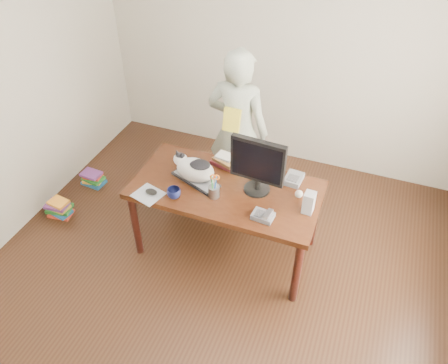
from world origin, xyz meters
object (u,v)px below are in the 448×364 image
desk (229,195)px  calculator (294,179)px  mouse (151,192)px  speaker (309,203)px  book_pile_b (93,178)px  keyboard (196,179)px  phone (263,216)px  book_stack (226,160)px  baseball (299,194)px  cat (194,168)px  coffee_mug (174,193)px  person (238,130)px  pen_cup (214,190)px  monitor (258,164)px  book_pile_a (59,208)px

desk → calculator: (0.51, 0.21, 0.17)m
mouse → calculator: size_ratio=0.60×
speaker → book_pile_b: speaker is taller
keyboard → calculator: size_ratio=2.43×
desk → phone: bearing=-38.2°
book_stack → calculator: size_ratio=1.40×
desk → baseball: (0.60, 0.02, 0.18)m
baseball → cat: bearing=-173.2°
keyboard → calculator: 0.84m
mouse → calculator: calculator is taller
phone → speaker: 0.37m
phone → baseball: size_ratio=2.68×
coffee_mug → phone: 0.76m
book_pile_b → person: bearing=14.1°
pen_cup → person: person is taller
coffee_mug → book_pile_b: coffee_mug is taller
keyboard → pen_cup: 0.27m
monitor → pen_cup: 0.42m
mouse → coffee_mug: (0.20, 0.03, 0.02)m
calculator → book_pile_b: (-2.23, 0.06, -0.70)m
phone → book_pile_a: (-2.15, 0.04, -0.69)m
book_pile_a → person: bearing=30.7°
phone → calculator: size_ratio=0.91×
speaker → desk: bearing=174.8°
pen_cup → mouse: pen_cup is taller
pen_cup → book_stack: size_ratio=0.86×
book_pile_a → book_pile_b: book_pile_a is taller
book_stack → book_pile_b: bearing=-165.5°
keyboard → coffee_mug: 0.28m
monitor → mouse: size_ratio=4.36×
cat → monitor: size_ratio=0.84×
pen_cup → book_pile_a: 1.85m
cat → pen_cup: 0.28m
cat → coffee_mug: cat is taller
book_stack → speaker: bearing=-6.5°
cat → book_pile_b: cat is taller
person → baseball: bearing=141.1°
calculator → book_pile_b: calculator is taller
cat → speaker: cat is taller
monitor → person: 0.83m
keyboard → speaker: (0.99, -0.03, 0.08)m
mouse → baseball: size_ratio=1.78×
phone → book_stack: (-0.52, 0.54, 0.01)m
calculator → book_pile_a: calculator is taller
desk → calculator: bearing=22.2°
cat → mouse: 0.41m
speaker → book_stack: size_ratio=0.68×
keyboard → person: 0.76m
desk → book_pile_b: desk is taller
speaker → book_stack: bearing=161.5°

